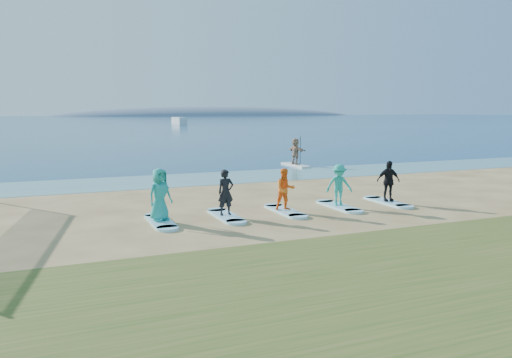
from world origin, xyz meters
name	(u,v)px	position (x,y,z in m)	size (l,w,h in m)	color
ground	(252,219)	(0.00, 0.00, 0.00)	(600.00, 600.00, 0.00)	tan
shallow_water	(178,180)	(0.00, 10.50, 0.01)	(600.00, 600.00, 0.00)	teal
ocean	(67,121)	(0.00, 160.00, 0.01)	(600.00, 600.00, 0.00)	navy
island_ridge	(213,116)	(95.00, 300.00, 0.00)	(220.00, 56.00, 18.00)	slate
paddleboard	(295,165)	(8.98, 14.16, 0.06)	(0.70, 3.00, 0.12)	silver
paddleboarder	(296,151)	(8.98, 14.16, 0.99)	(1.62, 0.52, 1.75)	tan
boat_offshore_b	(179,124)	(25.80, 113.32, 0.00)	(2.14, 6.05, 1.83)	silver
surfboard_0	(161,222)	(-3.01, 0.67, 0.04)	(0.70, 2.20, 0.09)	#A1E2F9
student_0	(160,195)	(-3.01, 0.67, 0.97)	(0.86, 0.56, 1.75)	teal
surfboard_1	(226,216)	(-0.70, 0.67, 0.04)	(0.70, 2.20, 0.09)	#A1E2F9
student_1	(226,192)	(-0.70, 0.67, 0.89)	(0.59, 0.38, 1.60)	black
surfboard_2	(285,211)	(1.61, 0.67, 0.04)	(0.70, 2.20, 0.09)	#A1E2F9
student_2	(285,189)	(1.61, 0.67, 0.86)	(0.75, 0.58, 1.54)	orange
surfboard_3	(339,206)	(3.92, 0.67, 0.04)	(0.70, 2.20, 0.09)	#A1E2F9
student_3	(339,185)	(3.92, 0.67, 0.89)	(1.03, 0.59, 1.59)	teal
surfboard_4	(387,202)	(6.23, 0.67, 0.04)	(0.70, 2.20, 0.09)	#A1E2F9
student_4	(388,181)	(6.23, 0.67, 0.91)	(0.96, 0.40, 1.64)	black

